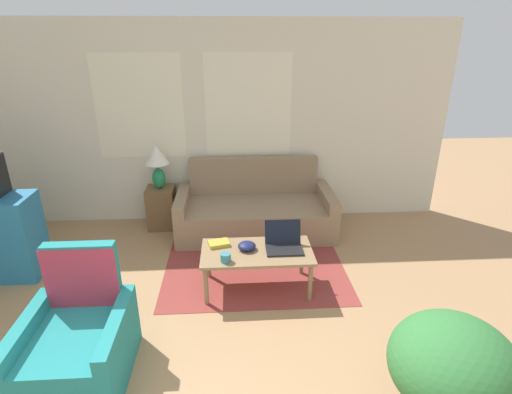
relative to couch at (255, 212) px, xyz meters
The scene contains 12 objects.
wall_back 1.32m from the couch, 145.50° to the left, with size 6.51×0.06×2.60m.
rug 0.74m from the couch, 94.91° to the right, with size 1.97×1.98×0.01m.
couch is the anchor object (origin of this frame).
armchair 2.73m from the couch, 122.33° to the right, with size 0.74×0.83×0.94m.
side_table 1.24m from the couch, behind, with size 0.35×0.35×0.55m.
table_lamp 1.41m from the couch, behind, with size 0.31×0.31×0.57m.
coffee_table 1.31m from the couch, 92.60° to the right, with size 1.09×0.57×0.43m.
laptop 1.30m from the couch, 80.62° to the right, with size 0.36×0.31×0.25m.
cup_navy 1.55m from the couch, 103.71° to the right, with size 0.10×0.10×0.08m.
snack_bowl 1.30m from the couch, 96.99° to the right, with size 0.18×0.18×0.08m.
book_red 1.26m from the couch, 110.45° to the right, with size 0.23×0.19×0.04m.
potted_plant 3.13m from the couch, 70.65° to the right, with size 0.78×0.78×0.83m.
Camera 1 is at (0.38, -1.38, 2.41)m, focal length 28.00 mm.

